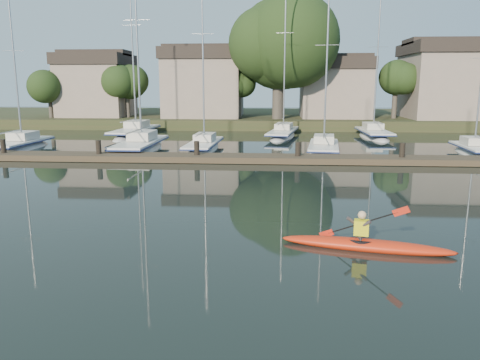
# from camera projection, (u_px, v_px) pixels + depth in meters

# --- Properties ---
(ground) EXTENTS (160.00, 160.00, 0.00)m
(ground) POSITION_uv_depth(u_px,v_px,m) (221.00, 237.00, 14.12)
(ground) COLOR black
(ground) RESTS_ON ground
(kayak) EXTENTS (4.81, 1.58, 1.53)m
(kayak) POSITION_uv_depth(u_px,v_px,m) (365.00, 243.00, 13.09)
(kayak) COLOR red
(kayak) RESTS_ON ground
(dock) EXTENTS (34.00, 2.00, 1.80)m
(dock) POSITION_uv_depth(u_px,v_px,m) (247.00, 158.00, 27.75)
(dock) COLOR #423725
(dock) RESTS_ON ground
(sailboat_0) EXTENTS (2.19, 7.48, 11.82)m
(sailboat_0) POSITION_uv_depth(u_px,v_px,m) (21.00, 152.00, 33.16)
(sailboat_0) COLOR silver
(sailboat_0) RESTS_ON ground
(sailboat_1) EXTENTS (2.34, 9.20, 15.02)m
(sailboat_1) POSITION_uv_depth(u_px,v_px,m) (141.00, 153.00, 32.52)
(sailboat_1) COLOR silver
(sailboat_1) RESTS_ON ground
(sailboat_2) EXTENTS (2.20, 8.22, 13.51)m
(sailboat_2) POSITION_uv_depth(u_px,v_px,m) (204.00, 152.00, 32.96)
(sailboat_2) COLOR silver
(sailboat_2) RESTS_ON ground
(sailboat_3) EXTENTS (2.83, 7.73, 12.17)m
(sailboat_3) POSITION_uv_depth(u_px,v_px,m) (323.00, 155.00, 31.54)
(sailboat_3) COLOR silver
(sailboat_3) RESTS_ON ground
(sailboat_4) EXTENTS (2.22, 6.41, 10.75)m
(sailboat_4) POSITION_uv_depth(u_px,v_px,m) (474.00, 157.00, 30.87)
(sailboat_4) COLOR silver
(sailboat_4) RESTS_ON ground
(sailboat_5) EXTENTS (2.83, 9.93, 16.25)m
(sailboat_5) POSITION_uv_depth(u_px,v_px,m) (136.00, 138.00, 41.51)
(sailboat_5) COLOR silver
(sailboat_5) RESTS_ON ground
(sailboat_6) EXTENTS (3.42, 9.62, 14.98)m
(sailboat_6) POSITION_uv_depth(u_px,v_px,m) (283.00, 139.00, 40.98)
(sailboat_6) COLOR silver
(sailboat_6) RESTS_ON ground
(sailboat_7) EXTENTS (2.27, 8.19, 13.15)m
(sailboat_7) POSITION_uv_depth(u_px,v_px,m) (373.00, 139.00, 40.46)
(sailboat_7) COLOR silver
(sailboat_7) RESTS_ON ground
(shore) EXTENTS (90.00, 25.25, 12.75)m
(shore) POSITION_uv_depth(u_px,v_px,m) (274.00, 96.00, 52.71)
(shore) COLOR #27341A
(shore) RESTS_ON ground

